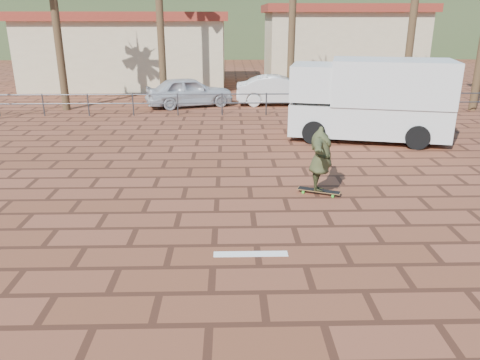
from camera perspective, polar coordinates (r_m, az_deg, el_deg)
name	(u,v)px	position (r m, az deg, el deg)	size (l,w,h in m)	color
ground	(215,227)	(9.99, -3.04, -5.79)	(120.00, 120.00, 0.00)	brown
paint_stripe	(251,254)	(8.92, 1.32, -9.00)	(1.40, 0.22, 0.01)	white
guardrail	(222,100)	(21.34, -2.21, 9.70)	(24.06, 0.06, 1.00)	#47494F
building_west	(130,49)	(31.74, -13.31, 15.27)	(12.60, 7.60, 4.50)	beige
building_east	(341,43)	(33.97, 12.20, 16.01)	(10.60, 6.60, 5.00)	beige
hill_front	(226,28)	(59.06, -1.75, 18.08)	(70.00, 18.00, 6.00)	#384C28
hill_back	(57,19)	(68.76, -21.37, 17.85)	(35.00, 14.00, 8.00)	#384C28
longboard	(319,191)	(11.93, 9.59, -1.31)	(1.09, 0.65, 0.11)	olive
skateboarder	(321,159)	(11.67, 9.81, 2.54)	(2.01, 0.55, 1.63)	#3A3E21
campervan	(370,98)	(17.50, 15.59, 9.60)	(5.86, 3.48, 2.84)	silver
car_silver	(189,92)	(23.66, -6.19, 10.66)	(1.72, 4.27, 1.45)	silver
car_white	(280,90)	(24.11, 4.88, 10.85)	(1.53, 4.38, 1.44)	silver
street_sign	(401,87)	(20.85, 19.07, 10.72)	(0.43, 0.07, 2.14)	gray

